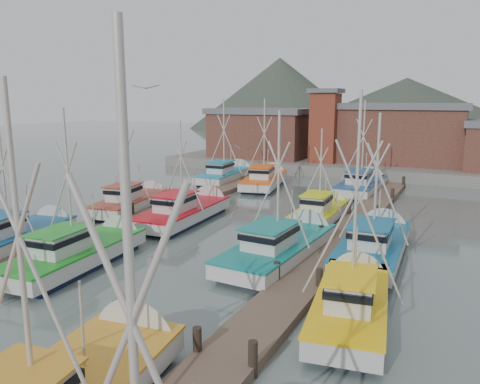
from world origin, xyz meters
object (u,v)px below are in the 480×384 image
at_px(boat_8, 188,211).
at_px(boat_12, 265,179).
at_px(boat_4, 83,252).
at_px(lookout_tower, 325,125).

height_order(boat_8, boat_12, boat_12).
xyz_separation_m(boat_4, boat_8, (-0.01, 10.14, -0.00)).
height_order(boat_4, boat_8, boat_4).
relative_size(lookout_tower, boat_12, 0.84).
xyz_separation_m(lookout_tower, boat_8, (-2.23, -26.52, -4.87)).
distance_m(lookout_tower, boat_4, 37.04).
bearing_deg(boat_12, boat_8, -99.76).
bearing_deg(boat_4, boat_8, 85.33).
bearing_deg(boat_12, boat_4, -100.22).
bearing_deg(boat_12, lookout_tower, 66.71).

